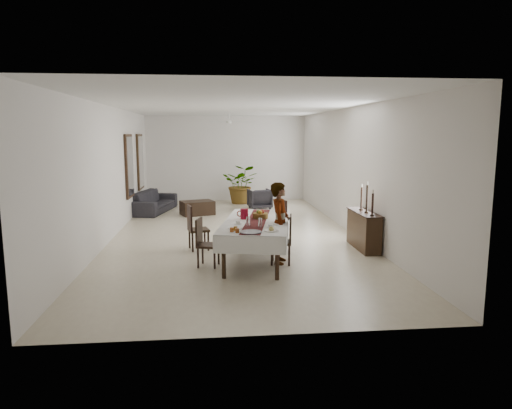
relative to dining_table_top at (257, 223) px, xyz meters
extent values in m
cube|color=beige|center=(-0.31, 2.52, -0.78)|extent=(6.00, 12.00, 0.00)
cube|color=white|center=(-0.31, 2.52, 2.42)|extent=(6.00, 12.00, 0.02)
cube|color=white|center=(-0.31, 8.52, 0.82)|extent=(6.00, 0.02, 3.20)
cube|color=white|center=(-0.31, -3.48, 0.82)|extent=(6.00, 0.02, 3.20)
cube|color=white|center=(-3.31, 2.52, 0.82)|extent=(0.02, 12.00, 3.20)
cube|color=white|center=(2.69, 2.52, 0.82)|extent=(0.02, 12.00, 3.20)
cube|color=black|center=(0.00, 0.00, 0.00)|extent=(1.54, 2.73, 0.05)
cylinder|color=black|center=(-0.69, -1.11, -0.40)|extent=(0.09, 0.09, 0.75)
cylinder|color=black|center=(0.23, -1.29, -0.40)|extent=(0.09, 0.09, 0.75)
cylinder|color=black|center=(-0.23, 1.29, -0.40)|extent=(0.09, 0.09, 0.75)
cylinder|color=black|center=(0.69, 1.11, -0.40)|extent=(0.09, 0.09, 0.75)
cube|color=silver|center=(0.00, 0.00, 0.03)|extent=(1.76, 2.95, 0.01)
cube|color=white|center=(-0.62, 0.12, -0.12)|extent=(0.53, 2.72, 0.32)
cube|color=white|center=(0.62, -0.12, -0.12)|extent=(0.53, 2.72, 0.32)
cube|color=white|center=(-0.26, -1.35, -0.12)|extent=(1.24, 0.25, 0.32)
cube|color=white|center=(0.26, 1.35, -0.12)|extent=(1.24, 0.25, 0.32)
cube|color=#591919|center=(0.00, 0.00, 0.04)|extent=(0.88, 2.70, 0.00)
cylinder|color=maroon|center=(-0.23, 0.21, 0.15)|extent=(0.19, 0.19, 0.21)
torus|color=maroon|center=(-0.32, 0.23, 0.15)|extent=(0.13, 0.05, 0.13)
cylinder|color=silver|center=(-0.01, -0.71, 0.13)|extent=(0.07, 0.07, 0.18)
cylinder|color=white|center=(-0.22, -0.56, 0.13)|extent=(0.07, 0.07, 0.18)
cylinder|color=silver|center=(0.19, -0.69, 0.07)|extent=(0.10, 0.10, 0.06)
cylinder|color=silver|center=(0.19, -0.69, 0.04)|extent=(0.16, 0.16, 0.01)
cylinder|color=white|center=(-0.39, -0.31, 0.07)|extent=(0.10, 0.10, 0.06)
cylinder|color=white|center=(-0.39, -0.31, 0.04)|extent=(0.16, 0.16, 0.01)
cylinder|color=silver|center=(0.16, -1.01, 0.05)|extent=(0.26, 0.26, 0.02)
sphere|color=#D7BD69|center=(0.16, -1.01, 0.08)|extent=(0.10, 0.10, 0.10)
cylinder|color=white|center=(-0.47, -0.73, 0.05)|extent=(0.26, 0.26, 0.02)
cylinder|color=white|center=(-0.23, 0.64, 0.05)|extent=(0.26, 0.26, 0.02)
cylinder|color=#434247|center=(-0.21, -1.10, 0.05)|extent=(0.39, 0.39, 0.02)
cylinder|color=brown|center=(-0.45, -1.09, 0.08)|extent=(0.07, 0.07, 0.08)
cylinder|color=#954715|center=(-0.54, -1.01, 0.08)|extent=(0.07, 0.07, 0.08)
cylinder|color=#8E5F14|center=(-0.47, -0.91, 0.08)|extent=(0.07, 0.07, 0.08)
cylinder|color=brown|center=(0.10, 0.25, 0.09)|extent=(0.32, 0.32, 0.11)
sphere|color=maroon|center=(0.14, 0.27, 0.17)|extent=(0.10, 0.10, 0.10)
sphere|color=#587D25|center=(0.07, 0.29, 0.17)|extent=(0.09, 0.09, 0.09)
sphere|color=gold|center=(0.09, 0.20, 0.17)|extent=(0.09, 0.09, 0.09)
cube|color=black|center=(0.45, -0.28, -0.35)|extent=(0.48, 0.48, 0.05)
cylinder|color=black|center=(0.58, -0.47, -0.58)|extent=(0.05, 0.05, 0.40)
cylinder|color=black|center=(0.65, -0.14, -0.58)|extent=(0.05, 0.05, 0.40)
cylinder|color=black|center=(0.26, -0.41, -0.58)|extent=(0.05, 0.05, 0.40)
cylinder|color=black|center=(0.32, -0.08, -0.58)|extent=(0.05, 0.05, 0.40)
cube|color=black|center=(0.63, -0.31, -0.07)|extent=(0.11, 0.41, 0.52)
cube|color=black|center=(0.49, 1.04, -0.30)|extent=(0.56, 0.56, 0.05)
cylinder|color=black|center=(0.72, 0.91, -0.55)|extent=(0.06, 0.06, 0.45)
cylinder|color=black|center=(0.62, 1.27, -0.55)|extent=(0.06, 0.06, 0.45)
cylinder|color=black|center=(0.36, 0.81, -0.55)|extent=(0.06, 0.06, 0.45)
cylinder|color=black|center=(0.26, 1.17, -0.55)|extent=(0.06, 0.06, 0.45)
cube|color=black|center=(0.69, 1.09, 0.01)|extent=(0.16, 0.45, 0.58)
cube|color=black|center=(-0.97, -0.33, -0.36)|extent=(0.48, 0.48, 0.04)
cylinder|color=black|center=(-1.08, -0.13, -0.58)|extent=(0.05, 0.05, 0.39)
cylinder|color=black|center=(-1.16, -0.44, -0.58)|extent=(0.05, 0.05, 0.39)
cylinder|color=black|center=(-0.77, -0.21, -0.58)|extent=(0.05, 0.05, 0.39)
cylinder|color=black|center=(-0.85, -0.53, -0.58)|extent=(0.05, 0.05, 0.39)
cube|color=black|center=(-1.14, -0.28, -0.10)|extent=(0.13, 0.39, 0.50)
cube|color=black|center=(-1.18, 0.99, -0.33)|extent=(0.51, 0.51, 0.05)
cylinder|color=black|center=(-1.39, 1.11, -0.57)|extent=(0.05, 0.05, 0.42)
cylinder|color=black|center=(-1.31, 0.78, -0.57)|extent=(0.05, 0.05, 0.42)
cylinder|color=black|center=(-1.06, 1.19, -0.57)|extent=(0.05, 0.05, 0.42)
cylinder|color=black|center=(-0.98, 0.86, -0.57)|extent=(0.05, 0.05, 0.42)
cube|color=black|center=(-1.37, 0.94, -0.05)|extent=(0.14, 0.42, 0.54)
imported|color=gray|center=(0.44, -0.22, 0.03)|extent=(0.52, 0.66, 1.60)
cube|color=black|center=(2.47, 0.72, -0.37)|extent=(0.36, 1.34, 0.80)
cube|color=black|center=(2.47, 0.72, 0.04)|extent=(0.39, 1.39, 0.03)
cylinder|color=black|center=(2.47, 0.23, 0.07)|extent=(0.09, 0.09, 0.03)
cylinder|color=black|center=(2.47, 0.23, 0.30)|extent=(0.04, 0.04, 0.45)
cylinder|color=silver|center=(2.47, 0.23, 0.56)|extent=(0.03, 0.03, 0.07)
cylinder|color=black|center=(2.47, 0.59, 0.07)|extent=(0.09, 0.09, 0.03)
cylinder|color=black|center=(2.47, 0.59, 0.37)|extent=(0.04, 0.04, 0.58)
cylinder|color=white|center=(2.47, 0.59, 0.70)|extent=(0.03, 0.03, 0.07)
cylinder|color=black|center=(2.47, 0.95, 0.07)|extent=(0.09, 0.09, 0.03)
cylinder|color=black|center=(2.47, 0.95, 0.33)|extent=(0.04, 0.04, 0.49)
cylinder|color=beige|center=(2.47, 0.95, 0.61)|extent=(0.03, 0.03, 0.07)
imported|color=#262429|center=(-2.79, 6.11, -0.44)|extent=(1.41, 2.47, 0.68)
imported|color=#2D2A30|center=(0.74, 6.36, -0.44)|extent=(0.84, 0.86, 0.68)
cube|color=black|center=(-1.34, 5.41, -0.56)|extent=(1.16, 0.96, 0.44)
imported|color=#245421|center=(0.21, 7.66, -0.07)|extent=(1.53, 1.41, 1.42)
cube|color=black|center=(-3.27, 4.72, 0.82)|extent=(0.06, 1.05, 1.85)
cube|color=silver|center=(-3.24, 4.72, 0.82)|extent=(0.01, 0.90, 1.70)
cube|color=black|center=(-3.27, 6.82, 0.82)|extent=(0.06, 1.05, 1.85)
cube|color=white|center=(-3.24, 6.82, 0.82)|extent=(0.01, 0.90, 1.70)
cylinder|color=silver|center=(-0.31, 5.52, 2.32)|extent=(0.04, 0.04, 0.20)
cylinder|color=white|center=(-0.31, 5.52, 2.12)|extent=(0.16, 0.16, 0.08)
cube|color=silver|center=(-0.31, 5.87, 2.12)|extent=(0.10, 0.55, 0.01)
cube|color=white|center=(-0.31, 5.17, 2.12)|extent=(0.10, 0.55, 0.01)
cube|color=silver|center=(0.04, 5.52, 2.12)|extent=(0.55, 0.10, 0.01)
cube|color=silver|center=(-0.66, 5.52, 2.12)|extent=(0.55, 0.10, 0.01)
camera|label=1|loc=(-0.89, -8.91, 1.76)|focal=32.00mm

